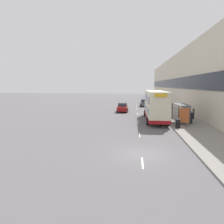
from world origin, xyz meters
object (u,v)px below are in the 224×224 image
at_px(car_0, 123,107).
at_px(car_1, 144,103).
at_px(bus_shelter, 183,110).
at_px(pedestrian_1, 192,117).
at_px(double_decker_bus_near, 155,105).
at_px(pedestrian_3, 194,113).
at_px(pedestrian_2, 189,115).
at_px(pedestrian_at_shelter, 180,114).
at_px(litter_bin, 178,123).

relative_size(car_0, car_1, 1.01).
height_order(bus_shelter, pedestrian_1, bus_shelter).
bearing_deg(car_0, pedestrian_1, 129.24).
xyz_separation_m(bus_shelter, double_decker_bus_near, (-3.30, 2.34, 0.41)).
bearing_deg(double_decker_bus_near, pedestrian_3, 13.58).
relative_size(car_0, pedestrian_2, 2.60).
relative_size(car_1, pedestrian_3, 2.69).
relative_size(pedestrian_at_shelter, litter_bin, 1.52).
height_order(car_1, litter_bin, car_1).
xyz_separation_m(pedestrian_at_shelter, pedestrian_1, (0.90, -2.63, 0.02)).
distance_m(pedestrian_at_shelter, litter_bin, 5.73).
bearing_deg(car_1, bus_shelter, -80.07).
xyz_separation_m(bus_shelter, pedestrian_1, (1.11, -0.27, -0.90)).
bearing_deg(pedestrian_1, car_1, 102.55).
height_order(double_decker_bus_near, pedestrian_2, double_decker_bus_near).
bearing_deg(pedestrian_2, double_decker_bus_near, 171.53).
bearing_deg(pedestrian_at_shelter, car_0, 133.55).
relative_size(bus_shelter, pedestrian_at_shelter, 2.64).
height_order(pedestrian_1, pedestrian_2, pedestrian_2).
bearing_deg(pedestrian_1, pedestrian_2, 83.58).
relative_size(pedestrian_1, litter_bin, 1.55).
distance_m(car_0, pedestrian_1, 15.36).
height_order(car_0, pedestrian_2, pedestrian_2).
bearing_deg(pedestrian_at_shelter, car_1, 101.67).
relative_size(double_decker_bus_near, car_0, 2.46).
xyz_separation_m(car_1, pedestrian_2, (5.21, -20.50, 0.17)).
distance_m(double_decker_bus_near, pedestrian_2, 4.84).
distance_m(bus_shelter, litter_bin, 3.62).
bearing_deg(pedestrian_1, bus_shelter, 166.17).
bearing_deg(bus_shelter, pedestrian_3, 56.29).
relative_size(car_1, pedestrian_at_shelter, 2.82).
distance_m(car_1, pedestrian_3, 19.48).
xyz_separation_m(bus_shelter, pedestrian_at_shelter, (0.21, 2.35, -0.92)).
height_order(pedestrian_at_shelter, pedestrian_1, pedestrian_1).
height_order(car_1, pedestrian_at_shelter, car_1).
bearing_deg(pedestrian_3, pedestrian_at_shelter, -148.79).
height_order(pedestrian_at_shelter, pedestrian_2, pedestrian_2).
xyz_separation_m(pedestrian_2, pedestrian_3, (1.16, 2.09, -0.04)).
xyz_separation_m(pedestrian_2, litter_bin, (-2.55, -4.83, -0.37)).
height_order(double_decker_bus_near, pedestrian_1, double_decker_bus_near).
bearing_deg(pedestrian_at_shelter, double_decker_bus_near, -179.72).
xyz_separation_m(bus_shelter, car_0, (-8.60, 11.63, -1.02)).
relative_size(pedestrian_2, litter_bin, 1.67).
distance_m(bus_shelter, pedestrian_at_shelter, 2.54).
bearing_deg(pedestrian_3, bus_shelter, -123.71).
bearing_deg(pedestrian_at_shelter, pedestrian_2, -32.22).
bearing_deg(bus_shelter, car_1, 99.93).
bearing_deg(litter_bin, car_0, 116.49).
bearing_deg(car_1, double_decker_bus_near, -88.33).
height_order(pedestrian_at_shelter, litter_bin, pedestrian_at_shelter).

